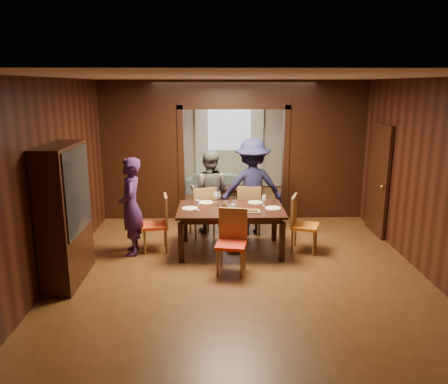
{
  "coord_description": "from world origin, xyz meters",
  "views": [
    {
      "loc": [
        -0.39,
        -7.49,
        2.79
      ],
      "look_at": [
        -0.24,
        -0.4,
        1.05
      ],
      "focal_mm": 35.0,
      "sensor_mm": 36.0,
      "label": 1
    }
  ],
  "objects_px": {
    "person_purple": "(131,207)",
    "person_grey": "(209,192)",
    "chair_left": "(155,223)",
    "hutch": "(65,215)",
    "coffee_table": "(233,195)",
    "chair_far_l": "(202,211)",
    "chair_right": "(305,224)",
    "chair_near": "(231,243)",
    "chair_far_r": "(248,209)",
    "sofa": "(223,182)",
    "dining_table": "(231,230)",
    "person_navy": "(252,187)"
  },
  "relations": [
    {
      "from": "person_purple",
      "to": "person_grey",
      "type": "height_order",
      "value": "person_purple"
    },
    {
      "from": "chair_left",
      "to": "hutch",
      "type": "height_order",
      "value": "hutch"
    },
    {
      "from": "coffee_table",
      "to": "hutch",
      "type": "xyz_separation_m",
      "value": [
        -2.58,
        -4.28,
        0.8
      ]
    },
    {
      "from": "chair_far_l",
      "to": "person_grey",
      "type": "bearing_deg",
      "value": -139.11
    },
    {
      "from": "chair_right",
      "to": "chair_near",
      "type": "relative_size",
      "value": 1.0
    },
    {
      "from": "hutch",
      "to": "chair_left",
      "type": "bearing_deg",
      "value": 46.78
    },
    {
      "from": "person_grey",
      "to": "chair_left",
      "type": "distance_m",
      "value": 1.39
    },
    {
      "from": "person_grey",
      "to": "chair_right",
      "type": "distance_m",
      "value": 1.99
    },
    {
      "from": "chair_left",
      "to": "chair_far_l",
      "type": "distance_m",
      "value": 1.09
    },
    {
      "from": "chair_right",
      "to": "chair_far_l",
      "type": "distance_m",
      "value": 1.97
    },
    {
      "from": "chair_far_r",
      "to": "hutch",
      "type": "height_order",
      "value": "hutch"
    },
    {
      "from": "sofa",
      "to": "hutch",
      "type": "bearing_deg",
      "value": 73.16
    },
    {
      "from": "person_grey",
      "to": "coffee_table",
      "type": "xyz_separation_m",
      "value": [
        0.55,
        2.13,
        -0.6
      ]
    },
    {
      "from": "chair_far_l",
      "to": "hutch",
      "type": "height_order",
      "value": "hutch"
    },
    {
      "from": "chair_right",
      "to": "chair_far_r",
      "type": "distance_m",
      "value": 1.31
    },
    {
      "from": "dining_table",
      "to": "sofa",
      "type": "bearing_deg",
      "value": 90.62
    },
    {
      "from": "person_grey",
      "to": "sofa",
      "type": "distance_m",
      "value": 3.26
    },
    {
      "from": "chair_far_r",
      "to": "hutch",
      "type": "relative_size",
      "value": 0.48
    },
    {
      "from": "person_grey",
      "to": "chair_left",
      "type": "bearing_deg",
      "value": 56.92
    },
    {
      "from": "sofa",
      "to": "dining_table",
      "type": "xyz_separation_m",
      "value": [
        0.05,
        -4.23,
        0.1
      ]
    },
    {
      "from": "dining_table",
      "to": "chair_far_r",
      "type": "xyz_separation_m",
      "value": [
        0.37,
        0.9,
        0.1
      ]
    },
    {
      "from": "person_purple",
      "to": "person_grey",
      "type": "distance_m",
      "value": 1.71
    },
    {
      "from": "person_grey",
      "to": "chair_far_l",
      "type": "relative_size",
      "value": 1.65
    },
    {
      "from": "sofa",
      "to": "chair_far_l",
      "type": "xyz_separation_m",
      "value": [
        -0.47,
        -3.43,
        0.21
      ]
    },
    {
      "from": "sofa",
      "to": "chair_far_r",
      "type": "xyz_separation_m",
      "value": [
        0.42,
        -3.32,
        0.21
      ]
    },
    {
      "from": "person_purple",
      "to": "chair_right",
      "type": "distance_m",
      "value": 2.95
    },
    {
      "from": "sofa",
      "to": "chair_far_r",
      "type": "bearing_deg",
      "value": 104.09
    },
    {
      "from": "person_purple",
      "to": "sofa",
      "type": "bearing_deg",
      "value": 150.46
    },
    {
      "from": "coffee_table",
      "to": "chair_far_r",
      "type": "relative_size",
      "value": 0.82
    },
    {
      "from": "sofa",
      "to": "dining_table",
      "type": "relative_size",
      "value": 1.07
    },
    {
      "from": "person_purple",
      "to": "chair_far_r",
      "type": "bearing_deg",
      "value": 106.99
    },
    {
      "from": "chair_left",
      "to": "chair_right",
      "type": "height_order",
      "value": "same"
    },
    {
      "from": "person_navy",
      "to": "chair_far_r",
      "type": "relative_size",
      "value": 1.88
    },
    {
      "from": "chair_far_r",
      "to": "chair_near",
      "type": "height_order",
      "value": "same"
    },
    {
      "from": "sofa",
      "to": "chair_near",
      "type": "bearing_deg",
      "value": 97.18
    },
    {
      "from": "dining_table",
      "to": "chair_far_r",
      "type": "relative_size",
      "value": 1.84
    },
    {
      "from": "person_navy",
      "to": "chair_left",
      "type": "bearing_deg",
      "value": 22.14
    },
    {
      "from": "coffee_table",
      "to": "chair_left",
      "type": "xyz_separation_m",
      "value": [
        -1.48,
        -3.11,
        0.28
      ]
    },
    {
      "from": "chair_right",
      "to": "chair_near",
      "type": "height_order",
      "value": "same"
    },
    {
      "from": "person_grey",
      "to": "chair_far_l",
      "type": "bearing_deg",
      "value": 69.76
    },
    {
      "from": "dining_table",
      "to": "chair_left",
      "type": "xyz_separation_m",
      "value": [
        -1.3,
        0.05,
        0.1
      ]
    },
    {
      "from": "person_navy",
      "to": "chair_near",
      "type": "bearing_deg",
      "value": 71.7
    },
    {
      "from": "dining_table",
      "to": "hutch",
      "type": "xyz_separation_m",
      "value": [
        -2.4,
        -1.12,
        0.62
      ]
    },
    {
      "from": "sofa",
      "to": "chair_left",
      "type": "distance_m",
      "value": 4.37
    },
    {
      "from": "chair_right",
      "to": "chair_far_r",
      "type": "xyz_separation_m",
      "value": [
        -0.9,
        0.95,
        0.0
      ]
    },
    {
      "from": "chair_far_r",
      "to": "coffee_table",
      "type": "bearing_deg",
      "value": -83.25
    },
    {
      "from": "person_navy",
      "to": "dining_table",
      "type": "relative_size",
      "value": 1.02
    },
    {
      "from": "person_navy",
      "to": "chair_right",
      "type": "height_order",
      "value": "person_navy"
    },
    {
      "from": "dining_table",
      "to": "hutch",
      "type": "height_order",
      "value": "hutch"
    },
    {
      "from": "person_purple",
      "to": "chair_near",
      "type": "distance_m",
      "value": 1.87
    }
  ]
}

